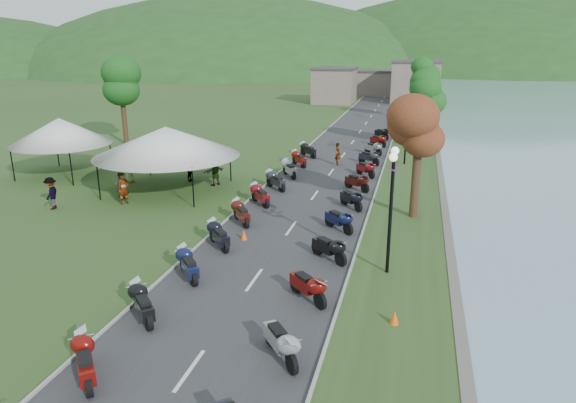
# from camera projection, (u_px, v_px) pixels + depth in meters

# --- Properties ---
(road) EXTENTS (7.00, 120.00, 0.02)m
(road) POSITION_uv_depth(u_px,v_px,m) (343.00, 155.00, 42.33)
(road) COLOR #363638
(road) RESTS_ON ground
(hills_backdrop) EXTENTS (360.00, 120.00, 76.00)m
(hills_backdrop) POSITION_uv_depth(u_px,v_px,m) (406.00, 67.00, 190.44)
(hills_backdrop) COLOR #285621
(hills_backdrop) RESTS_ON ground
(far_building) EXTENTS (18.00, 16.00, 5.00)m
(far_building) POSITION_uv_depth(u_px,v_px,m) (372.00, 83.00, 83.72)
(far_building) COLOR #7C6A60
(far_building) RESTS_ON ground
(moto_row_left) EXTENTS (2.60, 41.96, 1.10)m
(moto_row_left) POSITION_uv_depth(u_px,v_px,m) (218.00, 236.00, 23.19)
(moto_row_left) COLOR #331411
(moto_row_left) RESTS_ON ground
(moto_row_right) EXTENTS (2.60, 46.98, 1.10)m
(moto_row_right) POSITION_uv_depth(u_px,v_px,m) (350.00, 199.00, 28.72)
(moto_row_right) COLOR #331411
(moto_row_right) RESTS_ON ground
(vendor_tent_main) EXTENTS (6.00, 6.00, 4.00)m
(vendor_tent_main) POSITION_uv_depth(u_px,v_px,m) (168.00, 159.00, 31.91)
(vendor_tent_main) COLOR silver
(vendor_tent_main) RESTS_ON ground
(vendor_tent_side) EXTENTS (4.52, 4.52, 4.00)m
(vendor_tent_side) POSITION_uv_depth(u_px,v_px,m) (62.00, 147.00, 35.46)
(vendor_tent_side) COLOR silver
(vendor_tent_side) RESTS_ON ground
(tree_lakeside) EXTENTS (2.69, 2.69, 7.49)m
(tree_lakeside) POSITION_uv_depth(u_px,v_px,m) (418.00, 148.00, 26.36)
(tree_lakeside) COLOR #1F611E
(tree_lakeside) RESTS_ON ground
(pedestrian_a) EXTENTS (0.78, 0.83, 1.84)m
(pedestrian_a) POSITION_uv_depth(u_px,v_px,m) (125.00, 204.00, 29.66)
(pedestrian_a) COLOR slate
(pedestrian_a) RESTS_ON ground
(pedestrian_b) EXTENTS (0.79, 0.47, 1.58)m
(pedestrian_b) POSITION_uv_depth(u_px,v_px,m) (122.00, 198.00, 30.76)
(pedestrian_b) COLOR slate
(pedestrian_b) RESTS_ON ground
(pedestrian_c) EXTENTS (0.78, 1.26, 1.82)m
(pedestrian_c) POSITION_uv_depth(u_px,v_px,m) (53.00, 209.00, 28.74)
(pedestrian_c) COLOR slate
(pedestrian_c) RESTS_ON ground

